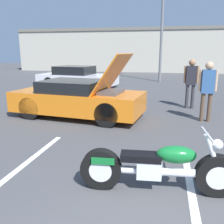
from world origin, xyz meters
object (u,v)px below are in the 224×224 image
at_px(motorcycle, 158,168).
at_px(spectator_near_motorcycle, 191,79).
at_px(spectator_by_show_car, 208,86).
at_px(show_car_hood_open, 78,99).
at_px(parked_car_left_row, 77,77).
at_px(light_pole, 164,12).

xyz_separation_m(motorcycle, spectator_near_motorcycle, (0.95, 6.03, 0.69)).
xyz_separation_m(spectator_near_motorcycle, spectator_by_show_car, (0.32, -1.77, -0.01)).
xyz_separation_m(motorcycle, show_car_hood_open, (-2.65, 3.97, 0.21)).
bearing_deg(motorcycle, show_car_hood_open, 118.80).
relative_size(show_car_hood_open, spectator_near_motorcycle, 2.39).
height_order(motorcycle, parked_car_left_row, parked_car_left_row).
xyz_separation_m(motorcycle, parked_car_left_row, (-5.13, 10.65, 0.19)).
bearing_deg(light_pole, parked_car_left_row, -142.16).
bearing_deg(parked_car_left_row, show_car_hood_open, -61.63).
bearing_deg(light_pole, show_car_hood_open, -102.64).
bearing_deg(light_pole, motorcycle, -88.76).
bearing_deg(parked_car_left_row, motorcycle, -56.27).
xyz_separation_m(light_pole, spectator_by_show_car, (1.57, -10.14, -3.51)).
xyz_separation_m(parked_car_left_row, spectator_by_show_car, (6.40, -6.39, 0.49)).
distance_m(light_pole, spectator_by_show_car, 10.84).
bearing_deg(parked_car_left_row, light_pole, 45.85).
distance_m(motorcycle, parked_car_left_row, 11.83).
relative_size(parked_car_left_row, spectator_by_show_car, 2.70).
bearing_deg(parked_car_left_row, spectator_by_show_car, -36.97).
relative_size(parked_car_left_row, spectator_near_motorcycle, 2.68).
height_order(motorcycle, spectator_by_show_car, spectator_by_show_car).
relative_size(light_pole, spectator_near_motorcycle, 4.67).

